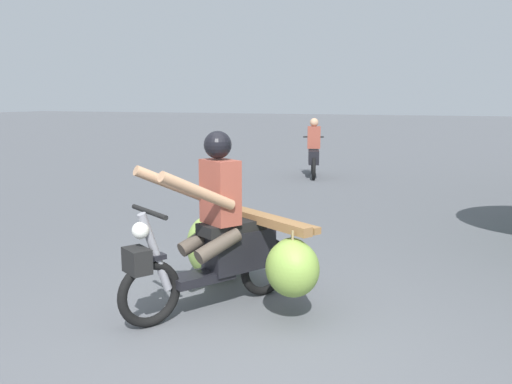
# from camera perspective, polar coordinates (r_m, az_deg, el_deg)

# --- Properties ---
(ground_plane) EXTENTS (120.00, 120.00, 0.00)m
(ground_plane) POSITION_cam_1_polar(r_m,az_deg,el_deg) (4.03, -1.10, -17.44)
(ground_plane) COLOR #56595E
(motorbike_main_loaded) EXTENTS (1.71, 1.96, 1.58)m
(motorbike_main_loaded) POSITION_cam_1_polar(r_m,az_deg,el_deg) (5.02, -2.14, -5.64)
(motorbike_main_loaded) COLOR black
(motorbike_main_loaded) RESTS_ON ground
(motorbike_distant_ahead_left) EXTENTS (0.69, 1.57, 1.40)m
(motorbike_distant_ahead_left) POSITION_cam_1_polar(r_m,az_deg,el_deg) (12.90, 6.10, 4.08)
(motorbike_distant_ahead_left) COLOR black
(motorbike_distant_ahead_left) RESTS_ON ground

